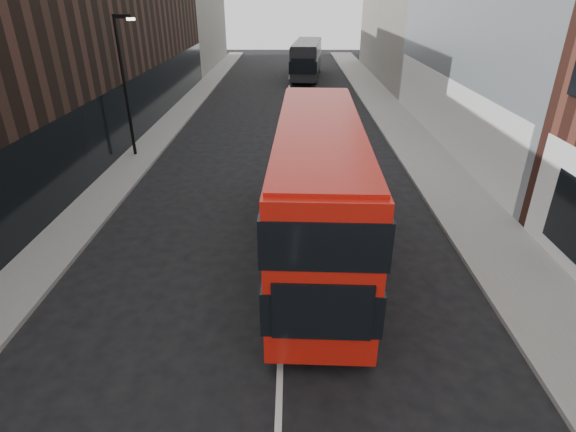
{
  "coord_description": "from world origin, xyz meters",
  "views": [
    {
      "loc": [
        0.26,
        -5.43,
        8.05
      ],
      "look_at": [
        0.16,
        5.72,
        2.5
      ],
      "focal_mm": 28.0,
      "sensor_mm": 36.0,
      "label": 1
    }
  ],
  "objects_px": {
    "car_c": "(329,108)",
    "grey_bus": "(307,58)",
    "car_a": "(318,165)",
    "car_b": "(347,141)",
    "street_lamp": "(125,78)",
    "red_bus": "(318,185)"
  },
  "relations": [
    {
      "from": "street_lamp",
      "to": "grey_bus",
      "type": "relative_size",
      "value": 0.62
    },
    {
      "from": "grey_bus",
      "to": "street_lamp",
      "type": "bearing_deg",
      "value": -105.76
    },
    {
      "from": "car_c",
      "to": "grey_bus",
      "type": "bearing_deg",
      "value": 89.27
    },
    {
      "from": "car_a",
      "to": "car_b",
      "type": "relative_size",
      "value": 0.87
    },
    {
      "from": "car_a",
      "to": "car_c",
      "type": "bearing_deg",
      "value": 76.18
    },
    {
      "from": "red_bus",
      "to": "car_a",
      "type": "xyz_separation_m",
      "value": [
        0.41,
        7.18,
        -1.94
      ]
    },
    {
      "from": "grey_bus",
      "to": "car_c",
      "type": "distance_m",
      "value": 16.78
    },
    {
      "from": "red_bus",
      "to": "car_c",
      "type": "distance_m",
      "value": 19.33
    },
    {
      "from": "grey_bus",
      "to": "car_c",
      "type": "bearing_deg",
      "value": -80.58
    },
    {
      "from": "car_b",
      "to": "car_a",
      "type": "bearing_deg",
      "value": -121.85
    },
    {
      "from": "red_bus",
      "to": "car_b",
      "type": "bearing_deg",
      "value": 80.3
    },
    {
      "from": "grey_bus",
      "to": "car_a",
      "type": "height_order",
      "value": "grey_bus"
    },
    {
      "from": "car_b",
      "to": "car_c",
      "type": "xyz_separation_m",
      "value": [
        -0.42,
        8.22,
        -0.06
      ]
    },
    {
      "from": "grey_bus",
      "to": "car_a",
      "type": "relative_size",
      "value": 3.18
    },
    {
      "from": "car_a",
      "to": "grey_bus",
      "type": "bearing_deg",
      "value": 82.37
    },
    {
      "from": "car_c",
      "to": "car_b",
      "type": "bearing_deg",
      "value": -91.69
    },
    {
      "from": "red_bus",
      "to": "car_a",
      "type": "distance_m",
      "value": 7.45
    },
    {
      "from": "grey_bus",
      "to": "car_c",
      "type": "relative_size",
      "value": 2.68
    },
    {
      "from": "red_bus",
      "to": "street_lamp",
      "type": "bearing_deg",
      "value": 134.59
    },
    {
      "from": "car_a",
      "to": "car_b",
      "type": "height_order",
      "value": "car_b"
    },
    {
      "from": "car_b",
      "to": "street_lamp",
      "type": "bearing_deg",
      "value": 178.28
    },
    {
      "from": "street_lamp",
      "to": "car_b",
      "type": "xyz_separation_m",
      "value": [
        11.58,
        0.8,
        -3.51
      ]
    }
  ]
}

